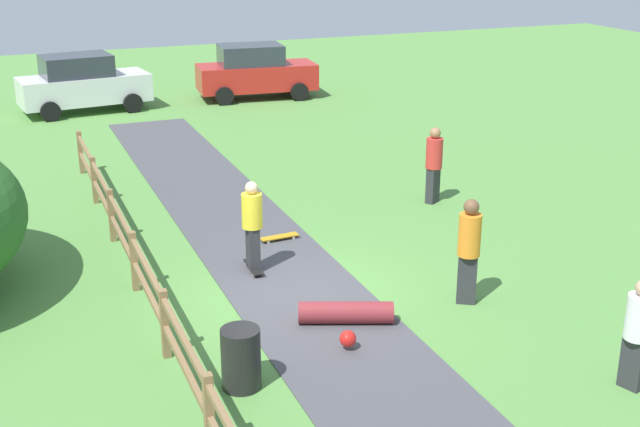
# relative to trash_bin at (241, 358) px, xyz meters

# --- Properties ---
(ground_plane) EXTENTS (60.00, 60.00, 0.00)m
(ground_plane) POSITION_rel_trash_bin_xyz_m (1.80, 2.53, -0.45)
(ground_plane) COLOR #568E42
(asphalt_path) EXTENTS (2.40, 28.00, 0.02)m
(asphalt_path) POSITION_rel_trash_bin_xyz_m (1.80, 2.53, -0.44)
(asphalt_path) COLOR #47474C
(asphalt_path) RESTS_ON ground_plane
(wooden_fence) EXTENTS (0.12, 18.12, 1.10)m
(wooden_fence) POSITION_rel_trash_bin_xyz_m (-0.80, 2.53, 0.22)
(wooden_fence) COLOR olive
(wooden_fence) RESTS_ON ground_plane
(trash_bin) EXTENTS (0.56, 0.56, 0.90)m
(trash_bin) POSITION_rel_trash_bin_xyz_m (0.00, 0.00, 0.00)
(trash_bin) COLOR black
(trash_bin) RESTS_ON ground_plane
(skater_riding) EXTENTS (0.40, 0.81, 1.73)m
(skater_riding) POSITION_rel_trash_bin_xyz_m (1.38, 3.83, 0.53)
(skater_riding) COLOR black
(skater_riding) RESTS_ON asphalt_path
(skater_fallen) EXTENTS (1.56, 1.41, 0.36)m
(skater_fallen) POSITION_rel_trash_bin_xyz_m (2.11, 1.17, -0.25)
(skater_fallen) COLOR maroon
(skater_fallen) RESTS_ON asphalt_path
(skateboard_loose) EXTENTS (0.81, 0.26, 0.08)m
(skateboard_loose) POSITION_rel_trash_bin_xyz_m (2.34, 5.12, -0.36)
(skateboard_loose) COLOR #BF8C19
(skateboard_loose) RESTS_ON asphalt_path
(bystander_red) EXTENTS (0.52, 0.52, 1.78)m
(bystander_red) POSITION_rel_trash_bin_xyz_m (6.42, 6.10, 0.53)
(bystander_red) COLOR #2D2D33
(bystander_red) RESTS_ON ground_plane
(bystander_white) EXTENTS (0.48, 0.48, 1.65)m
(bystander_white) POSITION_rel_trash_bin_xyz_m (5.08, -2.04, 0.45)
(bystander_white) COLOR #2D2D33
(bystander_white) RESTS_ON ground_plane
(bystander_orange) EXTENTS (0.52, 0.52, 1.87)m
(bystander_orange) POSITION_rel_trash_bin_xyz_m (4.36, 1.20, 0.59)
(bystander_orange) COLOR #2D2D33
(bystander_orange) RESTS_ON ground_plane
(parked_car_red) EXTENTS (4.35, 2.32, 1.92)m
(parked_car_red) POSITION_rel_trash_bin_xyz_m (6.21, 18.83, 0.51)
(parked_car_red) COLOR red
(parked_car_red) RESTS_ON ground_plane
(parked_car_white) EXTENTS (4.37, 2.37, 1.92)m
(parked_car_white) POSITION_rel_trash_bin_xyz_m (0.17, 18.82, 0.51)
(parked_car_white) COLOR silver
(parked_car_white) RESTS_ON ground_plane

